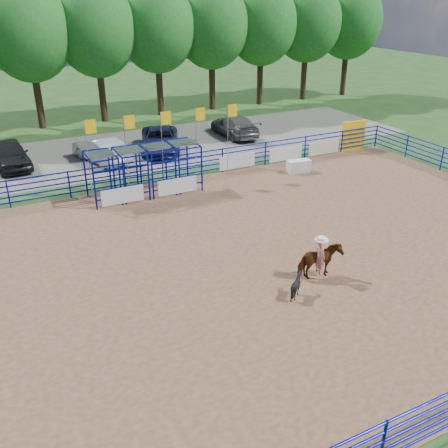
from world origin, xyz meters
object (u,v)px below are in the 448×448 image
Objects in this scene: horse_and_rider at (320,258)px; car_c at (160,140)px; car_a at (11,154)px; car_d at (235,126)px; car_b at (101,150)px; announcer_table at (299,166)px; calf at (297,285)px.

horse_and_rider is 18.41m from car_c.
car_d is at bearing -2.66° from car_a.
announcer_table is at bearing 127.71° from car_b.
car_b reaches higher than calf.
car_c is at bearing 171.51° from car_b.
horse_and_rider reaches higher than calf.
car_d is (15.74, 0.19, -0.06)m from car_a.
car_a is at bearing 150.00° from announcer_table.
car_a reaches higher than calf.
horse_and_rider is 2.76× the size of calf.
announcer_table is 1.56× the size of calf.
car_d is (6.31, 1.09, -0.01)m from car_c.
car_c reaches higher than car_d.
horse_and_rider is at bearing 85.98° from car_b.
car_d reaches higher than announcer_table.
car_a is 15.74m from car_d.
calf is 18.66m from car_b.
calf is at bearing -124.89° from announcer_table.
horse_and_rider is at bearing -71.70° from car_c.
announcer_table is at bearing -33.94° from car_c.
horse_and_rider reaches higher than announcer_table.
car_a is (-7.56, 19.97, 0.36)m from calf.
horse_and_rider is 0.51× the size of car_a.
calf is at bearing -76.10° from car_c.
announcer_table is 13.56m from calf.
car_c is (1.86, 19.07, 0.31)m from calf.
car_c is at bearing 11.92° from car_d.
calf is 0.17× the size of car_d.
car_a is 1.01× the size of car_b.
car_d reaches higher than calf.
car_c is 1.05× the size of car_d.
horse_and_rider is at bearing 73.16° from car_d.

